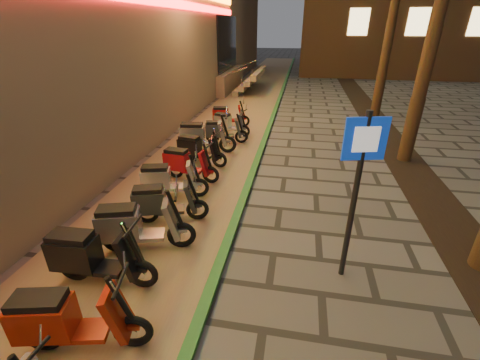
% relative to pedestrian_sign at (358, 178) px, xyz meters
% --- Properties ---
extents(ground, '(120.00, 120.00, 0.00)m').
position_rel_pedestrian_sign_xyz_m(ground, '(-1.18, -1.36, -1.81)').
color(ground, '#474442').
rests_on(ground, ground).
extents(parking_strip, '(3.40, 60.00, 0.01)m').
position_rel_pedestrian_sign_xyz_m(parking_strip, '(-3.78, 8.64, -1.81)').
color(parking_strip, '#8C7251').
rests_on(parking_strip, ground).
extents(green_curb, '(0.18, 60.00, 0.10)m').
position_rel_pedestrian_sign_xyz_m(green_curb, '(-2.08, 8.64, -1.76)').
color(green_curb, '#27692A').
rests_on(green_curb, ground).
extents(planting_strip, '(1.20, 40.00, 0.02)m').
position_rel_pedestrian_sign_xyz_m(planting_strip, '(2.42, 3.64, -1.80)').
color(planting_strip, black).
rests_on(planting_strip, ground).
extents(pedestrian_sign, '(0.60, 0.19, 2.80)m').
position_rel_pedestrian_sign_xyz_m(pedestrian_sign, '(0.00, 0.00, 0.00)').
color(pedestrian_sign, black).
rests_on(pedestrian_sign, ground).
extents(scooter_3, '(1.68, 0.79, 1.18)m').
position_rel_pedestrian_sign_xyz_m(scooter_3, '(-3.58, -2.08, -1.30)').
color(scooter_3, black).
rests_on(scooter_3, ground).
extents(scooter_4, '(1.72, 0.60, 1.22)m').
position_rel_pedestrian_sign_xyz_m(scooter_4, '(-3.99, -0.93, -1.28)').
color(scooter_4, black).
rests_on(scooter_4, ground).
extents(scooter_5, '(1.73, 0.91, 1.23)m').
position_rel_pedestrian_sign_xyz_m(scooter_5, '(-3.69, -0.03, -1.28)').
color(scooter_5, black).
rests_on(scooter_5, ground).
extents(scooter_6, '(1.55, 0.83, 1.10)m').
position_rel_pedestrian_sign_xyz_m(scooter_6, '(-3.61, 0.96, -1.33)').
color(scooter_6, black).
rests_on(scooter_6, ground).
extents(scooter_7, '(1.58, 0.80, 1.12)m').
position_rel_pedestrian_sign_xyz_m(scooter_7, '(-3.90, 1.98, -1.33)').
color(scooter_7, black).
rests_on(scooter_7, ground).
extents(scooter_8, '(1.56, 0.62, 1.10)m').
position_rel_pedestrian_sign_xyz_m(scooter_8, '(-3.83, 3.07, -1.34)').
color(scooter_8, black).
rests_on(scooter_8, ground).
extents(scooter_9, '(1.57, 0.70, 1.10)m').
position_rel_pedestrian_sign_xyz_m(scooter_9, '(-3.84, 4.17, -1.33)').
color(scooter_9, black).
rests_on(scooter_9, ground).
extents(scooter_10, '(1.83, 0.77, 1.28)m').
position_rel_pedestrian_sign_xyz_m(scooter_10, '(-3.99, 5.12, -1.25)').
color(scooter_10, black).
rests_on(scooter_10, ground).
extents(scooter_11, '(1.51, 0.76, 1.07)m').
position_rel_pedestrian_sign_xyz_m(scooter_11, '(-3.56, 6.10, -1.35)').
color(scooter_11, black).
rests_on(scooter_11, ground).
extents(scooter_12, '(1.46, 0.74, 1.03)m').
position_rel_pedestrian_sign_xyz_m(scooter_12, '(-3.56, 7.19, -1.36)').
color(scooter_12, black).
rests_on(scooter_12, ground).
extents(scooter_13, '(1.53, 0.69, 1.07)m').
position_rel_pedestrian_sign_xyz_m(scooter_13, '(-3.84, 8.17, -1.35)').
color(scooter_13, black).
rests_on(scooter_13, ground).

